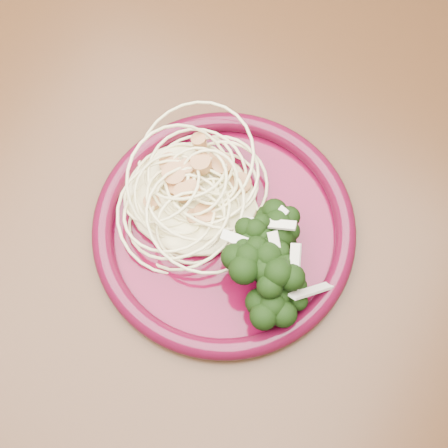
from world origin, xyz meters
The scene contains 6 objects.
dining_table centered at (0.00, 0.00, 0.65)m, with size 1.20×0.80×0.75m.
dinner_plate centered at (-0.04, -0.05, 0.76)m, with size 0.30×0.30×0.02m.
spaghetti_pile centered at (-0.08, -0.04, 0.77)m, with size 0.13×0.11×0.03m, color #FAF2B1.
scallop_cluster centered at (-0.08, -0.04, 0.80)m, with size 0.11×0.11×0.04m, color #BD814B, non-canonical shape.
broccoli_pile centered at (0.02, -0.06, 0.78)m, with size 0.09×0.14×0.05m, color black.
onion_garnish centered at (0.02, -0.06, 0.81)m, with size 0.06×0.09×0.05m, color beige, non-canonical shape.
Camera 1 is at (0.07, -0.23, 1.31)m, focal length 50.00 mm.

